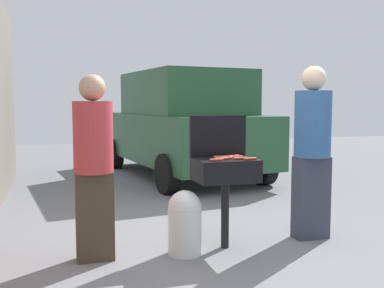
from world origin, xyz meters
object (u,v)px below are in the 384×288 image
propane_tank (185,221)px  hot_dog_0 (222,159)px  hot_dog_2 (220,157)px  hot_dog_3 (236,157)px  hot_dog_4 (233,156)px  hot_dog_6 (217,160)px  person_right (312,146)px  bbq_grill (225,173)px  hot_dog_7 (226,158)px  parked_minivan (182,124)px  hot_dog_1 (240,158)px  hot_dog_5 (250,159)px  person_left (94,161)px

propane_tank → hot_dog_0: bearing=-0.4°
hot_dog_0 → hot_dog_2: size_ratio=1.00×
hot_dog_3 → hot_dog_4: size_ratio=1.00×
hot_dog_6 → person_right: person_right is taller
hot_dog_0 → hot_dog_3: (0.19, 0.09, 0.00)m
bbq_grill → hot_dog_3: bearing=6.3°
hot_dog_4 → hot_dog_7: same height
hot_dog_6 → parked_minivan: size_ratio=0.03×
parked_minivan → hot_dog_0: bearing=71.0°
hot_dog_1 → hot_dog_2: bearing=131.3°
hot_dog_6 → hot_dog_5: bearing=-3.0°
hot_dog_7 → parked_minivan: 4.45m
hot_dog_0 → hot_dog_6: size_ratio=1.00×
bbq_grill → hot_dog_7: (-0.01, -0.04, 0.15)m
bbq_grill → hot_dog_1: hot_dog_1 is taller
bbq_grill → hot_dog_1: size_ratio=6.87×
bbq_grill → hot_dog_1: bearing=-44.9°
propane_tank → person_left: 1.03m
propane_tank → hot_dog_6: bearing=-13.3°
hot_dog_7 → person_right: (1.00, 0.09, 0.08)m
hot_dog_2 → hot_dog_4: size_ratio=1.00×
hot_dog_1 → person_left: (-1.38, 0.12, 0.01)m
person_left → bbq_grill: bearing=14.2°
hot_dog_7 → person_right: person_right is taller
hot_dog_6 → parked_minivan: parked_minivan is taller
hot_dog_1 → hot_dog_0: bearing=171.0°
hot_dog_4 → parked_minivan: bearing=81.4°
hot_dog_6 → hot_dog_7: 0.17m
hot_dog_2 → parked_minivan: (0.79, 4.29, 0.12)m
parked_minivan → hot_dog_2: bearing=71.1°
hot_dog_3 → person_right: 0.88m
hot_dog_1 → bbq_grill: bearing=135.1°
bbq_grill → hot_dog_6: bearing=-134.5°
hot_dog_7 → parked_minivan: size_ratio=0.03×
propane_tank → person_right: 1.58m
hot_dog_1 → person_right: (0.88, 0.15, 0.08)m
parked_minivan → hot_dog_1: bearing=73.3°
hot_dog_7 → parked_minivan: parked_minivan is taller
hot_dog_2 → hot_dog_0: bearing=-104.0°
hot_dog_5 → parked_minivan: size_ratio=0.03×
hot_dog_7 → propane_tank: 0.73m
hot_dog_3 → propane_tank: bearing=-170.7°
hot_dog_6 → parked_minivan: bearing=78.7°
hot_dog_6 → person_left: 1.13m
hot_dog_2 → hot_dog_5: (0.22, -0.22, 0.00)m
hot_dog_1 → hot_dog_5: size_ratio=1.00×
hot_dog_2 → parked_minivan: bearing=79.6°
bbq_grill → hot_dog_5: hot_dog_5 is taller
hot_dog_3 → hot_dog_4: (-0.01, 0.07, 0.00)m
hot_dog_0 → parked_minivan: bearing=79.5°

